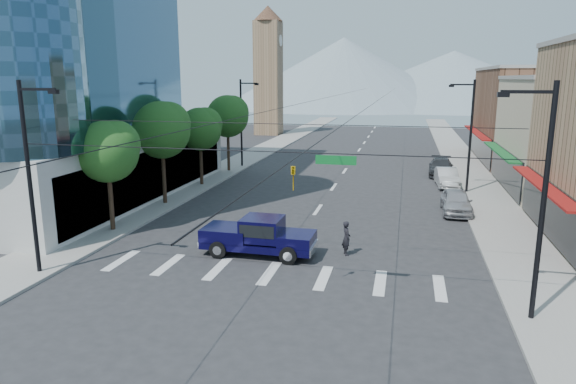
# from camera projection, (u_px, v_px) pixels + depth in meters

# --- Properties ---
(ground) EXTENTS (160.00, 160.00, 0.00)m
(ground) POSITION_uv_depth(u_px,v_px,m) (265.00, 286.00, 22.90)
(ground) COLOR #28282B
(ground) RESTS_ON ground
(sidewalk_left) EXTENTS (4.00, 120.00, 0.15)m
(sidewalk_left) POSITION_uv_depth(u_px,v_px,m) (258.00, 153.00, 63.57)
(sidewalk_left) COLOR gray
(sidewalk_left) RESTS_ON ground
(sidewalk_right) EXTENTS (4.00, 120.00, 0.15)m
(sidewalk_right) POSITION_uv_depth(u_px,v_px,m) (460.00, 159.00, 58.31)
(sidewalk_right) COLOR gray
(sidewalk_right) RESTS_ON ground
(shop_far) EXTENTS (12.00, 18.00, 10.00)m
(shop_far) POSITION_uv_depth(u_px,v_px,m) (541.00, 117.00, 55.50)
(shop_far) COLOR brown
(shop_far) RESTS_ON ground
(clock_tower) EXTENTS (4.80, 4.80, 20.40)m
(clock_tower) POSITION_uv_depth(u_px,v_px,m) (268.00, 69.00, 83.21)
(clock_tower) COLOR #8C6B4C
(clock_tower) RESTS_ON ground
(mountain_left) EXTENTS (80.00, 80.00, 22.00)m
(mountain_left) POSITION_uv_depth(u_px,v_px,m) (343.00, 73.00, 166.53)
(mountain_left) COLOR gray
(mountain_left) RESTS_ON ground
(mountain_right) EXTENTS (90.00, 90.00, 18.00)m
(mountain_right) POSITION_uv_depth(u_px,v_px,m) (453.00, 79.00, 168.81)
(mountain_right) COLOR gray
(mountain_right) RESTS_ON ground
(tree_near) EXTENTS (3.65, 3.64, 6.71)m
(tree_near) POSITION_uv_depth(u_px,v_px,m) (110.00, 149.00, 30.05)
(tree_near) COLOR black
(tree_near) RESTS_ON ground
(tree_midnear) EXTENTS (4.09, 4.09, 7.52)m
(tree_midnear) POSITION_uv_depth(u_px,v_px,m) (164.00, 128.00, 36.58)
(tree_midnear) COLOR black
(tree_midnear) RESTS_ON ground
(tree_midfar) EXTENTS (3.65, 3.64, 6.71)m
(tree_midfar) POSITION_uv_depth(u_px,v_px,m) (202.00, 128.00, 43.37)
(tree_midfar) COLOR black
(tree_midfar) RESTS_ON ground
(tree_far) EXTENTS (4.09, 4.09, 7.52)m
(tree_far) POSITION_uv_depth(u_px,v_px,m) (229.00, 115.00, 49.90)
(tree_far) COLOR black
(tree_far) RESTS_ON ground
(signal_rig) EXTENTS (21.80, 0.20, 9.00)m
(signal_rig) POSITION_uv_depth(u_px,v_px,m) (262.00, 189.00, 20.90)
(signal_rig) COLOR black
(signal_rig) RESTS_ON ground
(lamp_pole_nw) EXTENTS (2.00, 0.25, 9.00)m
(lamp_pole_nw) POSITION_uv_depth(u_px,v_px,m) (242.00, 120.00, 52.71)
(lamp_pole_nw) COLOR black
(lamp_pole_nw) RESTS_ON ground
(lamp_pole_ne) EXTENTS (2.00, 0.25, 9.00)m
(lamp_pole_ne) POSITION_uv_depth(u_px,v_px,m) (469.00, 132.00, 40.43)
(lamp_pole_ne) COLOR black
(lamp_pole_ne) RESTS_ON ground
(pickup_truck) EXTENTS (6.03, 2.43, 2.03)m
(pickup_truck) POSITION_uv_depth(u_px,v_px,m) (258.00, 235.00, 26.77)
(pickup_truck) COLOR black
(pickup_truck) RESTS_ON ground
(pedestrian) EXTENTS (0.66, 0.78, 1.82)m
(pedestrian) POSITION_uv_depth(u_px,v_px,m) (346.00, 238.00, 26.79)
(pedestrian) COLOR black
(pedestrian) RESTS_ON ground
(parked_car_near) EXTENTS (1.95, 4.83, 1.64)m
(parked_car_near) POSITION_uv_depth(u_px,v_px,m) (456.00, 201.00, 35.13)
(parked_car_near) COLOR #A9A9AE
(parked_car_near) RESTS_ON ground
(parked_car_mid) EXTENTS (1.95, 4.88, 1.58)m
(parked_car_mid) POSITION_uv_depth(u_px,v_px,m) (447.00, 177.00, 43.89)
(parked_car_mid) COLOR silver
(parked_car_mid) RESTS_ON ground
(parked_car_far) EXTENTS (2.50, 5.59, 1.59)m
(parked_car_far) POSITION_uv_depth(u_px,v_px,m) (441.00, 167.00, 48.99)
(parked_car_far) COLOR #333336
(parked_car_far) RESTS_ON ground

